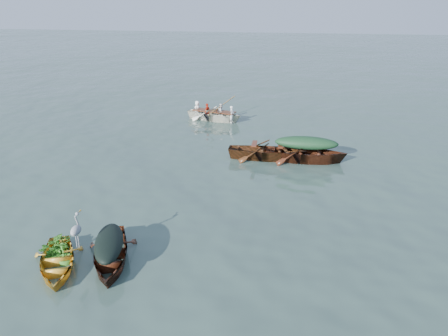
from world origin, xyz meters
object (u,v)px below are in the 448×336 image
object	(u,v)px
dark_covered_boat	(111,262)
rowed_boat	(214,120)
open_wooden_boat	(267,159)
yellow_dinghy	(58,269)
heron	(77,235)
green_tarp_boat	(305,161)

from	to	relation	value
dark_covered_boat	rowed_boat	bearing A→B (deg)	71.25
open_wooden_boat	rowed_boat	xyz separation A→B (m)	(-3.29, 5.48, 0.00)
yellow_dinghy	rowed_boat	world-z (taller)	rowed_boat
rowed_boat	heron	distance (m)	13.94
yellow_dinghy	rowed_boat	size ratio (longest dim) A/B	0.67
green_tarp_boat	open_wooden_boat	distance (m)	1.56
rowed_boat	yellow_dinghy	bearing A→B (deg)	-170.62
green_tarp_boat	dark_covered_boat	bearing A→B (deg)	149.55
yellow_dinghy	heron	size ratio (longest dim) A/B	3.12
dark_covered_boat	yellow_dinghy	bearing A→B (deg)	-176.33
rowed_boat	heron	xyz separation A→B (m)	(-0.76, -13.90, 0.84)
yellow_dinghy	green_tarp_boat	distance (m)	10.61
open_wooden_boat	heron	world-z (taller)	heron
dark_covered_boat	green_tarp_boat	bearing A→B (deg)	40.59
green_tarp_boat	yellow_dinghy	bearing A→B (deg)	145.34
dark_covered_boat	rowed_boat	world-z (taller)	rowed_boat
dark_covered_boat	open_wooden_boat	distance (m)	8.86
open_wooden_boat	heron	size ratio (longest dim) A/B	4.85
yellow_dinghy	open_wooden_boat	xyz separation A→B (m)	(4.53, 8.70, 0.00)
green_tarp_boat	heron	world-z (taller)	heron
yellow_dinghy	open_wooden_boat	distance (m)	9.81
yellow_dinghy	dark_covered_boat	size ratio (longest dim) A/B	0.83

